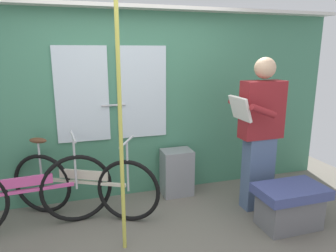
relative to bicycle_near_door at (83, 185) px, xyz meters
The scene contains 7 objects.
train_door_wall 1.11m from the bicycle_near_door, 36.26° to the left, with size 5.47×0.28×2.29m.
bicycle_near_door is the anchor object (origin of this frame).
bicycle_leaning_behind 0.59m from the bicycle_near_door, 168.36° to the right, with size 1.76×0.44×0.96m.
passenger_reading_newspaper 2.03m from the bicycle_near_door, 10.93° to the right, with size 0.58×0.51×1.73m.
trash_bin_by_wall 1.18m from the bicycle_near_door, 11.34° to the left, with size 0.38×0.28×0.59m, color gray.
handrail_pole 1.08m from the bicycle_near_door, 65.08° to the right, with size 0.04×0.04×2.25m, color #C6C14C.
bench_seat_corner 2.19m from the bicycle_near_door, 22.72° to the right, with size 0.70×0.44×0.45m.
Camera 1 is at (-0.67, -2.36, 1.80)m, focal length 33.65 mm.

